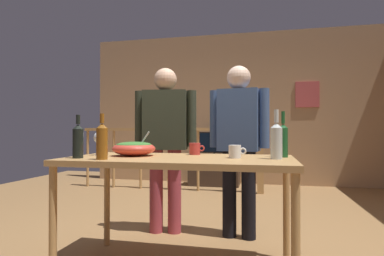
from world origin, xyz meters
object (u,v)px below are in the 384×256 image
person_standing_right (239,137)px  wine_bottle_amber (102,141)px  salad_bowl (134,148)px  mug_red (195,149)px  person_standing_left (165,135)px  wine_bottle_green (283,139)px  wine_bottle_dark (78,140)px  tv_console (214,172)px  serving_table (180,167)px  mug_white (235,152)px  framed_picture (307,94)px  stair_railing (196,150)px  wine_glass (99,139)px  flat_screen_tv (214,143)px  wine_bottle_clear (276,140)px

person_standing_right → wine_bottle_amber: bearing=61.1°
salad_bowl → mug_red: (0.42, 0.21, -0.01)m
person_standing_right → person_standing_left: bearing=7.6°
person_standing_left → person_standing_right: person_standing_left is taller
mug_red → person_standing_left: bearing=127.6°
wine_bottle_green → wine_bottle_dark: size_ratio=1.10×
tv_console → wine_bottle_dark: wine_bottle_dark is taller
wine_bottle_green → salad_bowl: bearing=-174.5°
serving_table → wine_bottle_amber: (-0.45, -0.28, 0.20)m
person_standing_right → mug_white: bearing=100.0°
serving_table → mug_white: size_ratio=12.95×
serving_table → person_standing_left: 0.91m
person_standing_left → framed_picture: bearing=-126.7°
stair_railing → mug_red: bearing=-78.3°
mug_red → wine_glass: bearing=-163.2°
wine_bottle_dark → mug_white: 1.08m
serving_table → salad_bowl: 0.40m
salad_bowl → wine_glass: 0.29m
wine_bottle_dark → mug_white: bearing=13.0°
salad_bowl → person_standing_right: bearing=45.6°
framed_picture → mug_white: size_ratio=3.79×
framed_picture → mug_white: bearing=-104.0°
wine_glass → person_standing_right: person_standing_right is taller
framed_picture → flat_screen_tv: (-1.64, -0.32, -0.87)m
mug_white → mug_red: (-0.34, 0.25, 0.00)m
flat_screen_tv → stair_railing: bearing=-110.8°
framed_picture → flat_screen_tv: size_ratio=0.78×
stair_railing → wine_bottle_clear: bearing=-68.6°
wine_bottle_dark → tv_console: bearing=84.5°
serving_table → person_standing_left: (-0.36, 0.80, 0.22)m
tv_console → wine_bottle_green: 3.62m
wine_bottle_green → wine_bottle_dark: wine_bottle_green is taller
serving_table → flat_screen_tv: bearing=94.8°
serving_table → wine_glass: size_ratio=8.75×
mug_white → person_standing_right: size_ratio=0.08×
wine_bottle_dark → person_standing_right: 1.44m
wine_bottle_green → flat_screen_tv: bearing=106.6°
tv_console → wine_bottle_green: wine_bottle_green is taller
wine_bottle_clear → person_standing_right: bearing=110.9°
flat_screen_tv → person_standing_left: size_ratio=0.37×
flat_screen_tv → mug_red: (0.35, -3.27, 0.08)m
wine_bottle_clear → person_standing_right: (-0.31, 0.80, 0.00)m
tv_console → mug_white: 3.67m
tv_console → wine_bottle_clear: wine_bottle_clear is taller
salad_bowl → wine_bottle_amber: bearing=-102.7°
wine_bottle_dark → person_standing_left: size_ratio=0.19×
stair_railing → person_standing_right: (0.86, -2.18, 0.26)m
framed_picture → wine_bottle_amber: size_ratio=1.54×
framed_picture → serving_table: size_ratio=0.29×
mug_red → flat_screen_tv: bearing=96.1°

